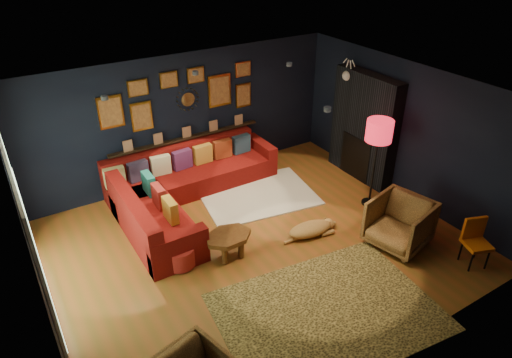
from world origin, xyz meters
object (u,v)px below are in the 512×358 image
floor_lamp (379,134)px  sectional (178,191)px  orange_chair (475,238)px  coffee_table (228,239)px  armchair_right (400,221)px  pouf (180,256)px  dog (310,227)px

floor_lamp → sectional: bearing=149.2°
orange_chair → coffee_table: bearing=166.5°
orange_chair → armchair_right: bearing=144.7°
floor_lamp → orange_chair: bearing=-85.9°
pouf → coffee_table: bearing=-15.3°
floor_lamp → dog: 2.05m
sectional → floor_lamp: size_ratio=1.98×
coffee_table → orange_chair: 3.85m
orange_chair → dog: (-1.75, 1.88, -0.27)m
orange_chair → floor_lamp: size_ratio=0.46×
coffee_table → armchair_right: 2.81m
pouf → orange_chair: size_ratio=0.62×
floor_lamp → dog: floor_lamp is taller
floor_lamp → coffee_table: bearing=179.2°
orange_chair → floor_lamp: (-0.15, 2.10, 0.99)m
pouf → sectional: bearing=66.9°
sectional → coffee_table: sectional is taller
armchair_right → floor_lamp: 1.60m
orange_chair → dog: 2.58m
armchair_right → dog: (-1.10, 0.93, -0.27)m
sectional → orange_chair: bearing=-50.5°
coffee_table → orange_chair: bearing=-33.8°
orange_chair → sectional: bearing=149.9°
sectional → floor_lamp: bearing=-30.8°
armchair_right → dog: bearing=-143.4°
coffee_table → floor_lamp: bearing=-0.8°
orange_chair → floor_lamp: floor_lamp is taller
coffee_table → pouf: (-0.76, 0.21, -0.16)m
floor_lamp → dog: size_ratio=1.57×
pouf → armchair_right: size_ratio=0.53×
coffee_table → orange_chair: (3.19, -2.14, 0.12)m
coffee_table → floor_lamp: floor_lamp is taller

